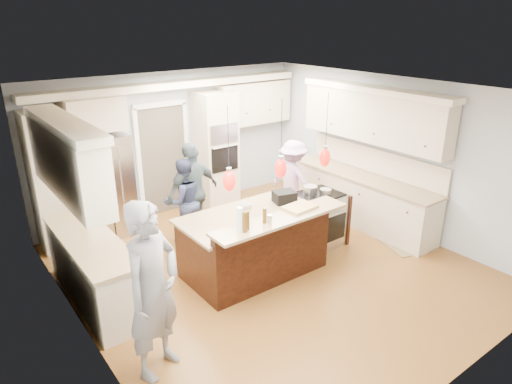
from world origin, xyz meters
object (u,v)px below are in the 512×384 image
at_px(kitchen_island, 254,242).
at_px(person_far_left, 184,201).
at_px(refrigerator, 104,187).
at_px(island_range, 318,219).
at_px(person_bar_end, 153,290).

bearing_deg(kitchen_island, person_far_left, 102.33).
height_order(refrigerator, island_range, refrigerator).
relative_size(refrigerator, person_bar_end, 0.91).
xyz_separation_m(kitchen_island, island_range, (1.41, 0.08, -0.03)).
distance_m(island_range, person_bar_end, 3.67).
distance_m(refrigerator, kitchen_island, 2.91).
relative_size(island_range, person_bar_end, 0.46).
height_order(kitchen_island, island_range, kitchen_island).
xyz_separation_m(refrigerator, island_range, (2.71, -2.49, -0.44)).
height_order(kitchen_island, person_bar_end, person_bar_end).
bearing_deg(refrigerator, person_far_left, -46.97).
height_order(person_bar_end, person_far_left, person_bar_end).
bearing_deg(refrigerator, kitchen_island, -63.06).
bearing_deg(refrigerator, person_bar_end, -101.85).
relative_size(kitchen_island, person_bar_end, 1.06).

